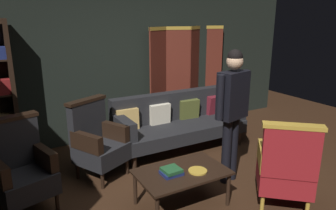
# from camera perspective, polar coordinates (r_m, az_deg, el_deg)

# --- Properties ---
(ground_plane) EXTENTS (10.00, 10.00, 0.00)m
(ground_plane) POSITION_cam_1_polar(r_m,az_deg,el_deg) (3.90, 6.04, -16.42)
(ground_plane) COLOR #331E11
(back_wall) EXTENTS (7.20, 0.10, 2.80)m
(back_wall) POSITION_cam_1_polar(r_m,az_deg,el_deg) (5.52, -8.57, 8.58)
(back_wall) COLOR black
(back_wall) RESTS_ON ground_plane
(folding_screen) EXTENTS (1.70, 0.34, 1.90)m
(folding_screen) POSITION_cam_1_polar(r_m,az_deg,el_deg) (6.02, 3.30, 5.33)
(folding_screen) COLOR #5B2319
(folding_screen) RESTS_ON ground_plane
(velvet_couch) EXTENTS (2.12, 0.78, 0.88)m
(velvet_couch) POSITION_cam_1_polar(r_m,az_deg,el_deg) (5.09, 1.75, -2.78)
(velvet_couch) COLOR black
(velvet_couch) RESTS_ON ground_plane
(coffee_table) EXTENTS (1.00, 0.64, 0.42)m
(coffee_table) POSITION_cam_1_polar(r_m,az_deg,el_deg) (3.59, 2.50, -12.51)
(coffee_table) COLOR black
(coffee_table) RESTS_ON ground_plane
(armchair_gilt_accent) EXTENTS (0.82, 0.81, 1.04)m
(armchair_gilt_accent) POSITION_cam_1_polar(r_m,az_deg,el_deg) (3.72, 20.55, -10.49)
(armchair_gilt_accent) COLOR #B78E33
(armchair_gilt_accent) RESTS_ON ground_plane
(armchair_wing_left) EXTENTS (0.71, 0.71, 1.04)m
(armchair_wing_left) POSITION_cam_1_polar(r_m,az_deg,el_deg) (3.81, -25.09, -10.37)
(armchair_wing_left) COLOR black
(armchair_wing_left) RESTS_ON ground_plane
(armchair_wing_right) EXTENTS (0.78, 0.77, 1.04)m
(armchair_wing_right) POSITION_cam_1_polar(r_m,az_deg,el_deg) (4.28, -12.67, -6.38)
(armchair_wing_right) COLOR black
(armchair_wing_right) RESTS_ON ground_plane
(standing_figure) EXTENTS (0.58, 0.30, 1.70)m
(standing_figure) POSITION_cam_1_polar(r_m,az_deg,el_deg) (3.95, 11.55, 0.03)
(standing_figure) COLOR black
(standing_figure) RESTS_ON ground_plane
(book_navy_cloth) EXTENTS (0.22, 0.18, 0.04)m
(book_navy_cloth) POSITION_cam_1_polar(r_m,az_deg,el_deg) (3.49, 0.60, -12.16)
(book_navy_cloth) COLOR navy
(book_navy_cloth) RESTS_ON coffee_table
(book_green_cloth) EXTENTS (0.20, 0.20, 0.04)m
(book_green_cloth) POSITION_cam_1_polar(r_m,az_deg,el_deg) (3.47, 0.60, -11.63)
(book_green_cloth) COLOR #1E4C28
(book_green_cloth) RESTS_ON book_navy_cloth
(brass_tray) EXTENTS (0.21, 0.21, 0.02)m
(brass_tray) POSITION_cam_1_polar(r_m,az_deg,el_deg) (3.57, 5.39, -11.77)
(brass_tray) COLOR gold
(brass_tray) RESTS_ON coffee_table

